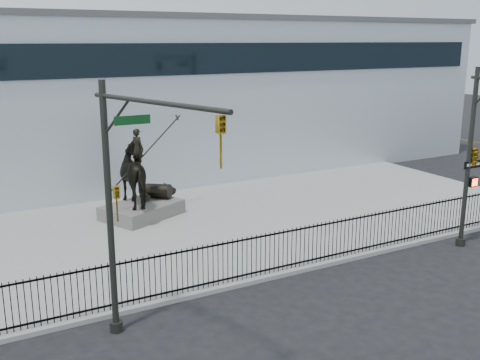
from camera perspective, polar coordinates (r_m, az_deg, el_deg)
ground at (r=19.41m, az=8.26°, el=-10.33°), size 120.00×120.00×0.00m
plaza at (r=24.91m, az=-1.47°, el=-4.40°), size 30.00×12.00×0.15m
building at (r=35.84m, az=-11.25°, el=8.27°), size 44.00×14.00×9.00m
picket_fence at (r=19.99m, az=6.19°, el=-6.71°), size 22.10×0.10×1.50m
statue_plinth at (r=25.85m, az=-9.92°, el=-3.02°), size 3.97×3.46×0.62m
equestrian_statue at (r=25.47m, az=-9.97°, el=0.49°), size 3.90×3.33×3.61m
traffic_signal_left at (r=14.52m, az=-11.39°, el=-1.97°), size 1.52×4.84×7.00m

